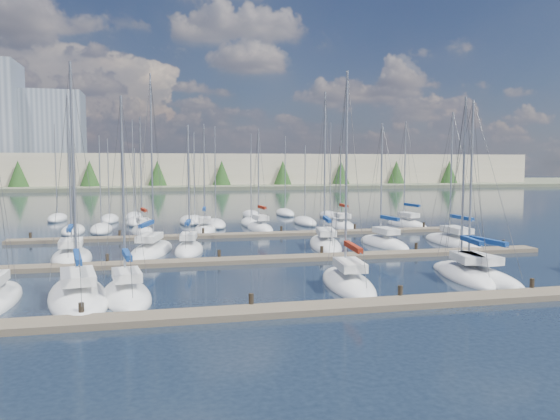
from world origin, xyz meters
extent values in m
plane|color=#192433|center=(0.00, 60.00, 0.00)|extent=(400.00, 400.00, 0.00)
cube|color=#6B5E4C|center=(0.00, 2.00, 0.15)|extent=(44.00, 1.80, 0.35)
cylinder|color=#2D261C|center=(-12.00, 2.90, 0.30)|extent=(0.26, 0.26, 1.10)
cylinder|color=#2D261C|center=(-4.00, 2.90, 0.30)|extent=(0.26, 0.26, 1.10)
cylinder|color=#2D261C|center=(4.00, 2.90, 0.30)|extent=(0.26, 0.26, 1.10)
cylinder|color=#2D261C|center=(12.00, 2.90, 0.30)|extent=(0.26, 0.26, 1.10)
cube|color=#6B5E4C|center=(0.00, 16.00, 0.15)|extent=(44.00, 1.80, 0.35)
cylinder|color=#2D261C|center=(-12.00, 16.90, 0.30)|extent=(0.26, 0.26, 1.10)
cylinder|color=#2D261C|center=(-4.00, 16.90, 0.30)|extent=(0.26, 0.26, 1.10)
cylinder|color=#2D261C|center=(4.00, 16.90, 0.30)|extent=(0.26, 0.26, 1.10)
cylinder|color=#2D261C|center=(12.00, 16.90, 0.30)|extent=(0.26, 0.26, 1.10)
cylinder|color=#2D261C|center=(20.00, 16.90, 0.30)|extent=(0.26, 0.26, 1.10)
cube|color=#6B5E4C|center=(0.00, 30.00, 0.15)|extent=(44.00, 1.80, 0.35)
cylinder|color=#2D261C|center=(-20.00, 30.90, 0.30)|extent=(0.26, 0.26, 1.10)
cylinder|color=#2D261C|center=(-12.00, 30.90, 0.30)|extent=(0.26, 0.26, 1.10)
cylinder|color=#2D261C|center=(-4.00, 30.90, 0.30)|extent=(0.26, 0.26, 1.10)
cylinder|color=#2D261C|center=(4.00, 30.90, 0.30)|extent=(0.26, 0.26, 1.10)
cylinder|color=#2D261C|center=(12.00, 30.90, 0.30)|extent=(0.26, 0.26, 1.10)
cylinder|color=#2D261C|center=(20.00, 30.90, 0.30)|extent=(0.26, 0.26, 1.10)
ellipsoid|color=white|center=(2.59, 35.26, 0.05)|extent=(2.85, 6.96, 1.60)
cube|color=maroon|center=(2.59, 35.26, 0.05)|extent=(1.46, 3.35, 0.12)
cube|color=silver|center=(2.62, 34.92, 1.35)|extent=(1.45, 2.48, 0.50)
cylinder|color=#9EA0A5|center=(2.54, 35.80, 6.08)|extent=(0.14, 0.14, 9.97)
cylinder|color=#9EA0A5|center=(2.66, 34.38, 2.40)|extent=(0.35, 2.85, 0.10)
cube|color=maroon|center=(2.66, 34.38, 2.52)|extent=(0.53, 2.64, 0.30)
ellipsoid|color=white|center=(5.91, 22.02, 0.05)|extent=(4.21, 9.76, 1.60)
cube|color=silver|center=(5.82, 21.55, 1.35)|extent=(1.98, 3.51, 0.50)
cylinder|color=#9EA0A5|center=(6.04, 22.76, 7.29)|extent=(0.14, 0.14, 12.37)
cylinder|color=#9EA0A5|center=(5.69, 20.81, 2.40)|extent=(0.81, 3.92, 0.10)
cube|color=navy|center=(5.69, 20.81, 2.52)|extent=(0.95, 3.65, 0.30)
ellipsoid|color=white|center=(-5.93, 21.74, 0.05)|extent=(3.17, 6.70, 1.60)
cube|color=silver|center=(-5.98, 21.42, 1.35)|extent=(1.55, 2.41, 0.50)
cylinder|color=#9EA0A5|center=(-5.86, 22.25, 5.78)|extent=(0.14, 0.14, 9.35)
cylinder|color=#9EA0A5|center=(-6.05, 20.91, 2.40)|extent=(0.50, 2.69, 0.10)
cube|color=navy|center=(-6.05, 20.91, 2.52)|extent=(0.66, 2.50, 0.30)
ellipsoid|color=white|center=(-12.71, 7.14, 0.05)|extent=(4.68, 10.28, 1.60)
cube|color=black|center=(-12.71, 7.14, 0.05)|extent=(2.37, 4.96, 0.12)
cube|color=silver|center=(-12.62, 6.65, 1.35)|extent=(2.24, 3.70, 0.50)
cylinder|color=#9EA0A5|center=(-12.84, 7.92, 6.89)|extent=(0.14, 0.14, 11.59)
cylinder|color=#9EA0A5|center=(-12.49, 5.87, 2.40)|extent=(0.79, 4.12, 0.10)
cube|color=navy|center=(-12.49, 5.87, 2.52)|extent=(0.94, 3.82, 0.30)
ellipsoid|color=white|center=(17.68, 20.82, 0.05)|extent=(2.83, 9.11, 1.60)
cube|color=silver|center=(17.68, 20.36, 1.35)|extent=(1.55, 3.19, 0.50)
cylinder|color=#9EA0A5|center=(17.68, 21.55, 6.49)|extent=(0.14, 0.14, 10.77)
cylinder|color=#9EA0A5|center=(17.68, 19.63, 2.40)|extent=(0.11, 3.83, 0.10)
cube|color=navy|center=(17.68, 19.63, 2.52)|extent=(0.30, 3.52, 0.30)
ellipsoid|color=white|center=(2.53, 6.92, 0.05)|extent=(3.36, 8.44, 1.60)
cube|color=maroon|center=(2.53, 6.92, 0.05)|extent=(1.71, 4.06, 0.12)
cube|color=silver|center=(2.49, 6.51, 1.35)|extent=(1.69, 3.00, 0.50)
cylinder|color=#9EA0A5|center=(2.60, 7.58, 6.91)|extent=(0.14, 0.14, 11.63)
cylinder|color=#9EA0A5|center=(2.43, 5.86, 2.40)|extent=(0.44, 3.45, 0.10)
cube|color=maroon|center=(2.43, 5.86, 2.52)|extent=(0.61, 3.19, 0.30)
ellipsoid|color=white|center=(19.84, 34.74, 0.05)|extent=(3.13, 7.98, 1.60)
cube|color=black|center=(19.84, 34.74, 0.05)|extent=(1.59, 3.84, 0.12)
cube|color=silver|center=(19.88, 34.35, 1.35)|extent=(1.55, 2.85, 0.50)
cylinder|color=#9EA0A5|center=(19.77, 35.36, 6.61)|extent=(0.14, 0.14, 11.02)
cylinder|color=#9EA0A5|center=(19.95, 33.74, 2.40)|extent=(0.46, 3.26, 0.10)
cube|color=navy|center=(19.95, 33.74, 2.52)|extent=(0.63, 3.02, 0.30)
ellipsoid|color=white|center=(-3.52, 34.59, 0.05)|extent=(3.04, 6.56, 1.60)
cube|color=silver|center=(-3.56, 34.28, 1.35)|extent=(1.52, 2.35, 0.50)
cylinder|color=#9EA0A5|center=(-3.46, 35.09, 6.27)|extent=(0.14, 0.14, 10.34)
cylinder|color=#9EA0A5|center=(-3.62, 33.77, 2.40)|extent=(0.42, 2.65, 0.10)
cube|color=navy|center=(-3.62, 33.77, 2.52)|extent=(0.59, 2.46, 0.30)
ellipsoid|color=white|center=(-10.17, 6.79, 0.05)|extent=(3.48, 7.09, 1.60)
cube|color=silver|center=(-10.12, 6.46, 1.35)|extent=(1.72, 2.55, 0.50)
cylinder|color=#9EA0A5|center=(-10.25, 7.33, 6.00)|extent=(0.14, 0.14, 9.79)
cylinder|color=#9EA0A5|center=(-10.05, 5.92, 2.40)|extent=(0.50, 2.84, 0.10)
cube|color=navy|center=(-10.05, 5.92, 2.52)|extent=(0.67, 2.64, 0.30)
ellipsoid|color=white|center=(-14.84, 20.00, 0.05)|extent=(3.58, 7.96, 1.60)
cube|color=black|center=(-14.84, 20.00, 0.05)|extent=(1.83, 3.83, 0.12)
cube|color=silver|center=(-14.81, 19.61, 1.35)|extent=(1.84, 2.83, 0.50)
cylinder|color=#9EA0A5|center=(-14.89, 20.62, 6.71)|extent=(0.14, 0.14, 11.22)
cylinder|color=#9EA0A5|center=(-14.76, 19.00, 2.40)|extent=(0.37, 3.25, 0.10)
cube|color=navy|center=(-14.76, 19.00, 2.52)|extent=(0.54, 3.01, 0.30)
ellipsoid|color=white|center=(-9.90, 34.71, 0.05)|extent=(3.30, 7.22, 1.60)
cube|color=black|center=(-9.90, 34.71, 0.05)|extent=(1.67, 3.48, 0.12)
cube|color=silver|center=(-9.84, 34.37, 1.35)|extent=(1.57, 2.60, 0.50)
cylinder|color=#9EA0A5|center=(-10.00, 35.26, 6.58)|extent=(0.14, 0.14, 10.95)
cylinder|color=#9EA0A5|center=(-9.74, 33.82, 2.40)|extent=(0.62, 2.90, 0.10)
cube|color=maroon|center=(-9.74, 33.82, 2.52)|extent=(0.77, 2.70, 0.30)
ellipsoid|color=white|center=(11.19, 21.50, 0.05)|extent=(3.19, 7.71, 1.60)
cube|color=silver|center=(11.23, 21.13, 1.35)|extent=(1.60, 2.75, 0.50)
cylinder|color=#9EA0A5|center=(11.13, 22.10, 5.97)|extent=(0.14, 0.14, 9.73)
cylinder|color=#9EA0A5|center=(11.29, 20.53, 2.40)|extent=(0.41, 3.15, 0.10)
cube|color=navy|center=(11.29, 20.53, 2.52)|extent=(0.59, 2.92, 0.30)
ellipsoid|color=white|center=(-8.97, 21.79, 0.05)|extent=(4.91, 9.82, 1.60)
cube|color=maroon|center=(-8.97, 21.79, 0.05)|extent=(2.46, 4.74, 0.12)
cube|color=silver|center=(-9.09, 21.33, 1.35)|extent=(2.24, 3.57, 0.50)
cylinder|color=#9EA0A5|center=(-8.79, 22.52, 7.80)|extent=(0.14, 0.14, 13.40)
cylinder|color=#9EA0A5|center=(-9.27, 20.60, 2.40)|extent=(1.07, 3.88, 0.10)
cube|color=navy|center=(-9.27, 20.60, 2.52)|extent=(1.18, 3.62, 0.30)
ellipsoid|color=white|center=(10.65, 7.58, 0.05)|extent=(3.70, 7.90, 1.60)
cube|color=silver|center=(10.58, 7.20, 1.35)|extent=(1.78, 2.85, 0.50)
cylinder|color=#9EA0A5|center=(10.75, 8.18, 6.30)|extent=(0.14, 0.14, 10.40)
cylinder|color=#9EA0A5|center=(10.48, 6.61, 2.40)|extent=(0.64, 3.16, 0.10)
cube|color=navy|center=(10.48, 6.61, 2.52)|extent=(0.80, 2.94, 0.30)
ellipsoid|color=white|center=(12.15, 35.58, 0.05)|extent=(2.89, 7.23, 1.60)
cube|color=silver|center=(12.13, 35.22, 1.35)|extent=(1.51, 2.56, 0.50)
cylinder|color=#9EA0A5|center=(12.18, 36.14, 5.47)|extent=(0.14, 0.14, 8.74)
cylinder|color=#9EA0A5|center=(12.10, 34.65, 2.40)|extent=(0.26, 2.99, 0.10)
cube|color=maroon|center=(12.10, 34.65, 2.52)|extent=(0.45, 2.76, 0.30)
ellipsoid|color=white|center=(11.19, 7.22, 0.05)|extent=(3.26, 8.53, 1.60)
cube|color=black|center=(11.19, 7.22, 0.05)|extent=(1.66, 4.11, 0.12)
cube|color=silver|center=(11.24, 6.81, 1.35)|extent=(1.60, 3.04, 0.50)
cylinder|color=#9EA0A5|center=(11.11, 7.88, 6.19)|extent=(0.14, 0.14, 10.18)
cylinder|color=#9EA0A5|center=(11.31, 6.14, 2.40)|extent=(0.49, 3.49, 0.10)
cube|color=navy|center=(11.31, 6.14, 2.52)|extent=(0.66, 3.23, 0.30)
cylinder|color=#9EA0A5|center=(-20.75, 49.89, 6.50)|extent=(0.12, 0.12, 11.20)
ellipsoid|color=white|center=(-20.75, 49.89, 0.25)|extent=(2.20, 6.40, 1.40)
cylinder|color=#9EA0A5|center=(-3.94, 43.45, 5.97)|extent=(0.12, 0.12, 10.14)
ellipsoid|color=white|center=(-3.94, 43.45, 0.25)|extent=(2.20, 6.40, 1.40)
cylinder|color=#9EA0A5|center=(-4.68, 43.24, 6.14)|extent=(0.12, 0.12, 10.49)
ellipsoid|color=white|center=(-4.68, 43.24, 0.25)|extent=(2.20, 6.40, 1.40)
cylinder|color=#9EA0A5|center=(9.07, 50.53, 5.93)|extent=(0.12, 0.12, 10.06)
ellipsoid|color=white|center=(9.07, 50.53, 0.25)|extent=(2.20, 6.40, 1.40)
cylinder|color=#9EA0A5|center=(-14.23, 47.33, 5.60)|extent=(0.12, 0.12, 9.39)
ellipsoid|color=white|center=(-14.23, 47.33, 0.25)|extent=(2.20, 6.40, 1.40)
cylinder|color=#9EA0A5|center=(-16.97, 36.19, 5.83)|extent=(0.12, 0.12, 9.85)
ellipsoid|color=white|center=(-16.97, 36.19, 0.25)|extent=(2.20, 6.40, 1.40)
cylinder|color=#9EA0A5|center=(-14.23, 36.83, 5.55)|extent=(0.12, 0.12, 9.30)
ellipsoid|color=white|center=(-14.23, 36.83, 0.25)|extent=(2.20, 6.40, 1.40)
cylinder|color=#9EA0A5|center=(13.97, 45.41, 6.74)|extent=(0.12, 0.12, 11.68)
ellipsoid|color=white|center=(13.97, 45.41, 0.25)|extent=(2.20, 6.40, 1.40)
cylinder|color=#9EA0A5|center=(2.31, 39.32, 5.78)|extent=(0.12, 0.12, 9.76)
ellipsoid|color=white|center=(2.31, 39.32, 0.25)|extent=(2.20, 6.40, 1.40)
cylinder|color=#9EA0A5|center=(-11.34, 49.91, 6.87)|extent=(0.12, 0.12, 11.95)
ellipsoid|color=white|center=(-11.34, 49.91, 0.25)|extent=(2.20, 6.40, 1.40)
cylinder|color=#9EA0A5|center=(8.76, 39.06, 5.13)|extent=(0.12, 0.12, 8.46)
ellipsoid|color=white|center=(8.76, 39.06, 0.25)|extent=(2.20, 6.40, 1.40)
cylinder|color=#9EA0A5|center=(-10.91, 43.47, 4.96)|extent=(0.12, 0.12, 8.12)
ellipsoid|color=white|center=(-10.91, 43.47, 0.25)|extent=(2.20, 6.40, 1.40)
cylinder|color=#9EA0A5|center=(4.00, 49.08, 5.90)|extent=(0.12, 0.12, 10.00)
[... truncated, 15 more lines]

